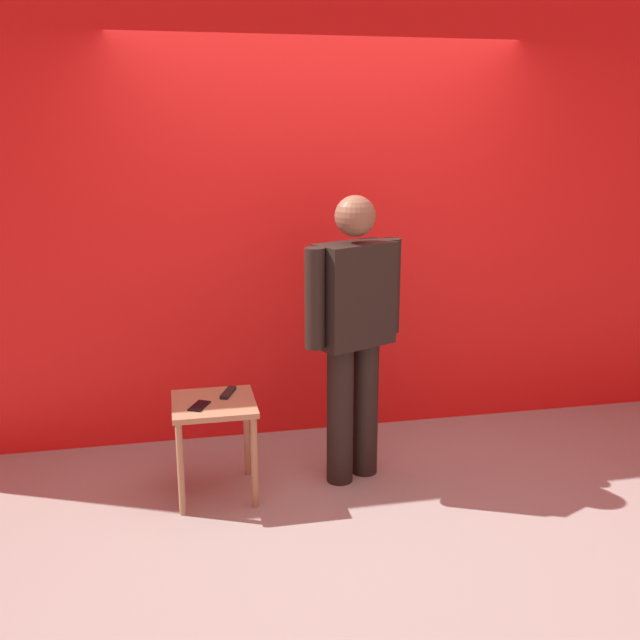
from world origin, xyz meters
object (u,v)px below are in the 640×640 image
standing_person (354,326)px  tv_remote (228,393)px  side_table (214,419)px  cell_phone (199,406)px

standing_person → tv_remote: bearing=176.6°
standing_person → side_table: standing_person is taller
tv_remote → side_table: bearing=-111.2°
side_table → tv_remote: (0.09, 0.09, 0.11)m
standing_person → tv_remote: size_ratio=9.58×
standing_person → tv_remote: standing_person is taller
side_table → cell_phone: cell_phone is taller
standing_person → cell_phone: size_ratio=11.31×
standing_person → side_table: 0.92m
cell_phone → tv_remote: bearing=70.2°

